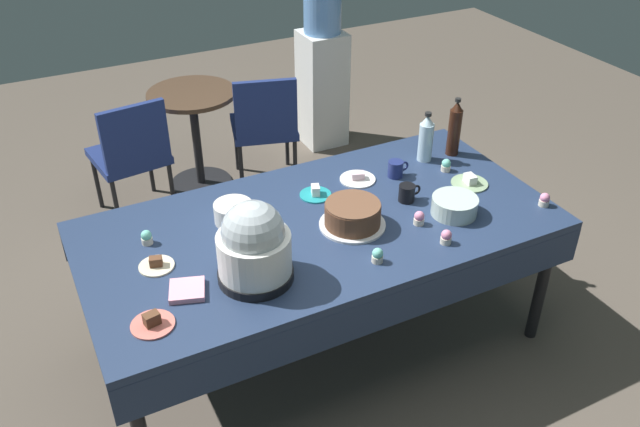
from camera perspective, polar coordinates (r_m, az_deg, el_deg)
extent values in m
plane|color=brown|center=(3.56, 0.00, -10.80)|extent=(9.00, 9.00, 0.00)
cube|color=navy|center=(3.10, 0.00, -1.08)|extent=(2.20, 1.10, 0.04)
cylinder|color=black|center=(3.54, 18.59, -5.67)|extent=(0.06, 0.06, 0.71)
cylinder|color=black|center=(3.48, -18.94, -6.49)|extent=(0.06, 0.06, 0.71)
cylinder|color=black|center=(4.10, 9.82, 1.58)|extent=(0.06, 0.06, 0.71)
cube|color=navy|center=(2.79, 5.10, -8.61)|extent=(2.20, 0.01, 0.18)
cube|color=navy|center=(3.57, -3.94, 1.89)|extent=(2.20, 0.01, 0.18)
cylinder|color=silver|center=(3.07, 2.80, -0.95)|extent=(0.31, 0.31, 0.01)
cylinder|color=brown|center=(3.03, 2.83, -0.07)|extent=(0.26, 0.26, 0.10)
cylinder|color=brown|center=(3.00, 2.86, 0.79)|extent=(0.25, 0.25, 0.01)
cylinder|color=black|center=(2.76, -5.55, -5.21)|extent=(0.32, 0.32, 0.04)
cylinder|color=white|center=(2.69, -5.67, -3.43)|extent=(0.30, 0.30, 0.17)
sphere|color=#B2BCC1|center=(2.63, -5.80, -1.60)|extent=(0.26, 0.26, 0.26)
cylinder|color=#B2C6BC|center=(3.19, 11.50, 0.65)|extent=(0.22, 0.22, 0.09)
cylinder|color=silver|center=(3.10, -7.47, 0.08)|extent=(0.18, 0.18, 0.09)
cylinder|color=teal|center=(3.28, -0.39, 1.62)|extent=(0.16, 0.16, 0.01)
cube|color=white|center=(3.27, -0.39, 2.03)|extent=(0.05, 0.07, 0.05)
cylinder|color=#8CA87F|center=(3.46, 12.74, 2.55)|extent=(0.19, 0.19, 0.01)
cube|color=white|center=(3.45, 12.80, 2.92)|extent=(0.05, 0.07, 0.04)
cylinder|color=white|center=(3.42, 3.26, 2.97)|extent=(0.18, 0.18, 0.01)
cube|color=beige|center=(3.41, 3.27, 3.29)|extent=(0.08, 0.06, 0.04)
cylinder|color=beige|center=(2.90, -13.89, -4.41)|extent=(0.15, 0.15, 0.01)
cube|color=brown|center=(2.88, -13.96, -4.03)|extent=(0.06, 0.05, 0.04)
cylinder|color=#E07266|center=(2.62, -14.20, -9.26)|extent=(0.17, 0.17, 0.01)
cube|color=brown|center=(2.60, -14.29, -8.79)|extent=(0.07, 0.05, 0.05)
cylinder|color=beige|center=(3.38, 18.72, 0.88)|extent=(0.05, 0.05, 0.03)
sphere|color=pink|center=(3.37, 18.81, 1.29)|extent=(0.05, 0.05, 0.05)
cylinder|color=beige|center=(3.10, 8.51, -0.66)|extent=(0.05, 0.05, 0.03)
sphere|color=pink|center=(3.09, 8.55, -0.22)|extent=(0.05, 0.05, 0.05)
cylinder|color=beige|center=(2.85, 4.96, -3.90)|extent=(0.05, 0.05, 0.03)
sphere|color=#6BC6B2|center=(2.83, 4.99, -3.44)|extent=(0.05, 0.05, 0.05)
cylinder|color=beige|center=(3.00, 10.78, -2.27)|extent=(0.05, 0.05, 0.03)
sphere|color=pink|center=(2.98, 10.84, -1.82)|extent=(0.05, 0.05, 0.05)
cylinder|color=beige|center=(3.56, 10.77, 3.86)|extent=(0.05, 0.05, 0.03)
sphere|color=#6BC6B2|center=(3.54, 10.82, 4.26)|extent=(0.05, 0.05, 0.05)
cylinder|color=beige|center=(3.04, -14.66, -2.27)|extent=(0.05, 0.05, 0.03)
sphere|color=#6BC6B2|center=(3.02, -14.73, -1.83)|extent=(0.05, 0.05, 0.05)
cylinder|color=#33190F|center=(3.68, 11.47, 6.86)|extent=(0.07, 0.07, 0.26)
cone|color=#33190F|center=(3.61, 11.75, 9.06)|extent=(0.06, 0.06, 0.05)
cylinder|color=black|center=(3.60, 11.81, 9.55)|extent=(0.03, 0.03, 0.02)
cylinder|color=silver|center=(3.60, 9.08, 6.08)|extent=(0.08, 0.08, 0.21)
cone|color=silver|center=(3.54, 9.26, 7.94)|extent=(0.07, 0.07, 0.05)
cylinder|color=black|center=(3.53, 9.31, 8.44)|extent=(0.04, 0.04, 0.02)
cylinder|color=navy|center=(3.45, 6.51, 3.83)|extent=(0.08, 0.08, 0.09)
torus|color=navy|center=(3.47, 7.23, 4.08)|extent=(0.06, 0.01, 0.06)
cylinder|color=black|center=(3.25, 7.48, 1.75)|extent=(0.08, 0.08, 0.09)
torus|color=black|center=(3.28, 8.24, 2.03)|extent=(0.05, 0.01, 0.05)
cube|color=pink|center=(2.73, -11.38, -6.49)|extent=(0.18, 0.18, 0.02)
cube|color=navy|center=(4.50, -16.13, 4.78)|extent=(0.49, 0.49, 0.05)
cube|color=navy|center=(4.23, -15.65, 6.41)|extent=(0.42, 0.09, 0.40)
cylinder|color=black|center=(4.81, -14.42, 3.97)|extent=(0.03, 0.03, 0.40)
cylinder|color=black|center=(4.73, -18.65, 2.61)|extent=(0.03, 0.03, 0.40)
cylinder|color=black|center=(4.50, -12.61, 2.04)|extent=(0.03, 0.03, 0.40)
cylinder|color=black|center=(4.41, -17.11, 0.55)|extent=(0.03, 0.03, 0.40)
cube|color=navy|center=(4.72, -4.88, 7.44)|extent=(0.54, 0.54, 0.05)
cube|color=navy|center=(4.45, -4.69, 8.94)|extent=(0.41, 0.15, 0.40)
cylinder|color=black|center=(5.01, -2.86, 6.26)|extent=(0.04, 0.04, 0.40)
cylinder|color=black|center=(4.98, -7.21, 5.83)|extent=(0.04, 0.04, 0.40)
cylinder|color=black|center=(4.68, -2.14, 4.18)|extent=(0.04, 0.04, 0.40)
cylinder|color=black|center=(4.64, -6.78, 3.71)|extent=(0.04, 0.04, 0.40)
cylinder|color=#473323|center=(4.61, -11.02, 10.08)|extent=(0.60, 0.60, 0.03)
cylinder|color=black|center=(4.75, -10.57, 6.22)|extent=(0.06, 0.06, 0.67)
cylinder|color=black|center=(4.92, -10.17, 2.64)|extent=(0.44, 0.44, 0.02)
cube|color=silver|center=(5.26, 0.20, 10.68)|extent=(0.32, 0.32, 0.90)
cylinder|color=#6699D8|center=(5.05, 0.21, 17.17)|extent=(0.28, 0.28, 0.34)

